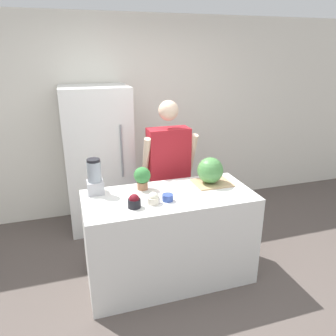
# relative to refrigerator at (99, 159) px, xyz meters

# --- Properties ---
(ground_plane) EXTENTS (14.00, 14.00, 0.00)m
(ground_plane) POSITION_rel_refrigerator_xyz_m (0.50, -1.67, -0.89)
(ground_plane) COLOR #564C47
(wall_back) EXTENTS (8.00, 0.06, 2.60)m
(wall_back) POSITION_rel_refrigerator_xyz_m (0.50, 0.38, 0.41)
(wall_back) COLOR white
(wall_back) RESTS_ON ground_plane
(counter_island) EXTENTS (1.58, 0.72, 0.90)m
(counter_island) POSITION_rel_refrigerator_xyz_m (0.50, -1.31, -0.44)
(counter_island) COLOR white
(counter_island) RESTS_ON ground_plane
(refrigerator) EXTENTS (0.79, 0.69, 1.77)m
(refrigerator) POSITION_rel_refrigerator_xyz_m (0.00, 0.00, 0.00)
(refrigerator) COLOR white
(refrigerator) RESTS_ON ground_plane
(person) EXTENTS (0.60, 0.27, 1.66)m
(person) POSITION_rel_refrigerator_xyz_m (0.70, -0.64, -0.04)
(person) COLOR #4C608C
(person) RESTS_ON ground_plane
(cutting_board) EXTENTS (0.36, 0.29, 0.01)m
(cutting_board) POSITION_rel_refrigerator_xyz_m (0.99, -1.18, 0.02)
(cutting_board) COLOR tan
(cutting_board) RESTS_ON counter_island
(watermelon) EXTENTS (0.26, 0.26, 0.26)m
(watermelon) POSITION_rel_refrigerator_xyz_m (0.97, -1.18, 0.15)
(watermelon) COLOR #4C8C47
(watermelon) RESTS_ON cutting_board
(bowl_cherries) EXTENTS (0.11, 0.11, 0.12)m
(bowl_cherries) POSITION_rel_refrigerator_xyz_m (0.14, -1.47, 0.06)
(bowl_cherries) COLOR black
(bowl_cherries) RESTS_ON counter_island
(bowl_cream) EXTENTS (0.11, 0.11, 0.10)m
(bowl_cream) POSITION_rel_refrigerator_xyz_m (0.32, -1.44, 0.06)
(bowl_cream) COLOR beige
(bowl_cream) RESTS_ON counter_island
(bowl_small_blue) EXTENTS (0.10, 0.10, 0.06)m
(bowl_small_blue) POSITION_rel_refrigerator_xyz_m (0.45, -1.43, 0.04)
(bowl_small_blue) COLOR #334C9E
(bowl_small_blue) RESTS_ON counter_island
(blender) EXTENTS (0.15, 0.15, 0.33)m
(blender) POSITION_rel_refrigerator_xyz_m (-0.14, -1.07, 0.16)
(blender) COLOR #B7B7BC
(blender) RESTS_ON counter_island
(potted_plant) EXTENTS (0.16, 0.16, 0.22)m
(potted_plant) POSITION_rel_refrigerator_xyz_m (0.30, -1.11, 0.14)
(potted_plant) COLOR #996647
(potted_plant) RESTS_ON counter_island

